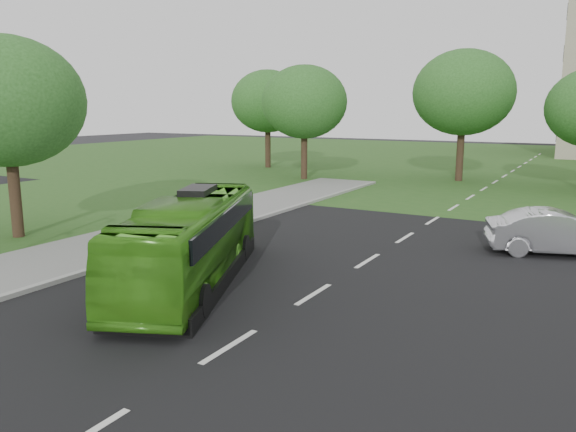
% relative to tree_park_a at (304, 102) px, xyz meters
% --- Properties ---
extents(ground, '(160.00, 160.00, 0.00)m').
position_rel_tree_park_a_xyz_m(ground, '(12.50, -24.85, -5.54)').
color(ground, black).
rests_on(ground, ground).
extents(street_surfaces, '(120.00, 120.00, 0.15)m').
position_rel_tree_park_a_xyz_m(street_surfaces, '(12.12, -2.10, -5.51)').
color(street_surfaces, black).
rests_on(street_surfaces, ground).
extents(tree_park_a, '(6.15, 6.15, 8.17)m').
position_rel_tree_park_a_xyz_m(tree_park_a, '(0.00, 0.00, 0.00)').
color(tree_park_a, black).
rests_on(tree_park_a, ground).
extents(tree_park_b, '(6.98, 6.98, 9.15)m').
position_rel_tree_park_a_xyz_m(tree_park_b, '(10.11, 4.53, 0.63)').
color(tree_park_b, black).
rests_on(tree_park_b, ground).
extents(tree_park_f, '(6.27, 6.27, 8.37)m').
position_rel_tree_park_a_xyz_m(tree_park_f, '(-6.63, 5.69, 0.15)').
color(tree_park_f, black).
rests_on(tree_park_f, ground).
extents(tree_side_near, '(5.93, 5.93, 7.88)m').
position_rel_tree_park_a_xyz_m(tree_side_near, '(-1.10, -22.37, -0.19)').
color(tree_side_near, black).
rests_on(tree_side_near, ground).
extents(bus, '(5.59, 9.26, 2.55)m').
position_rel_tree_park_a_xyz_m(bus, '(8.84, -23.61, -4.27)').
color(bus, '#3E8E19').
rests_on(bus, ground).
extents(sedan, '(5.08, 3.12, 1.58)m').
position_rel_tree_park_a_xyz_m(sedan, '(17.98, -14.65, -4.75)').
color(sedan, '#BCBCC2').
rests_on(sedan, ground).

